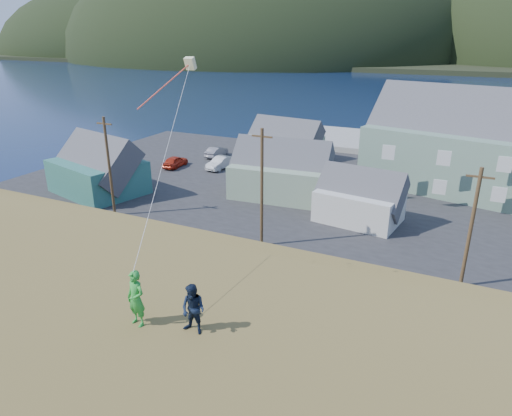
# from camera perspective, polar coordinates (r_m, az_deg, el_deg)

# --- Properties ---
(ground) EXTENTS (900.00, 900.00, 0.00)m
(ground) POSITION_cam_1_polar(r_m,az_deg,el_deg) (33.72, 4.08, -6.74)
(ground) COLOR #0A1638
(ground) RESTS_ON ground
(grass_strip) EXTENTS (110.00, 8.00, 0.10)m
(grass_strip) POSITION_cam_1_polar(r_m,az_deg,el_deg) (32.06, 2.75, -8.17)
(grass_strip) COLOR #4C3D19
(grass_strip) RESTS_ON ground
(waterfront_lot) EXTENTS (72.00, 36.00, 0.12)m
(waterfront_lot) POSITION_cam_1_polar(r_m,az_deg,el_deg) (48.70, 11.47, 1.91)
(waterfront_lot) COLOR #28282B
(waterfront_lot) RESTS_ON ground
(wharf) EXTENTS (26.00, 14.00, 0.90)m
(wharf) POSITION_cam_1_polar(r_m,az_deg,el_deg) (71.53, 11.53, 8.35)
(wharf) COLOR gray
(wharf) RESTS_ON ground
(far_shore) EXTENTS (900.00, 320.00, 2.00)m
(far_shore) POSITION_cam_1_polar(r_m,az_deg,el_deg) (358.34, 24.86, 16.90)
(far_shore) COLOR black
(far_shore) RESTS_ON ground
(shed_teal) EXTENTS (10.79, 8.78, 7.48)m
(shed_teal) POSITION_cam_1_polar(r_m,az_deg,el_deg) (49.70, -19.25, 4.82)
(shed_teal) COLOR #285F57
(shed_teal) RESTS_ON waterfront_lot
(shed_palegreen_near) EXTENTS (10.26, 6.94, 7.13)m
(shed_palegreen_near) POSITION_cam_1_polar(r_m,az_deg,el_deg) (46.04, 3.11, 4.62)
(shed_palegreen_near) COLOR gray
(shed_palegreen_near) RESTS_ON waterfront_lot
(shed_white) EXTENTS (7.94, 5.80, 5.86)m
(shed_white) POSITION_cam_1_polar(r_m,az_deg,el_deg) (40.74, 12.83, 1.27)
(shed_white) COLOR silver
(shed_white) RESTS_ON waterfront_lot
(shed_palegreen_far) EXTENTS (10.25, 6.72, 6.44)m
(shed_palegreen_far) POSITION_cam_1_polar(r_m,az_deg,el_deg) (60.91, 3.62, 8.50)
(shed_palegreen_far) COLOR gray
(shed_palegreen_far) RESTS_ON waterfront_lot
(utility_poles) EXTENTS (29.43, 0.24, 9.22)m
(utility_poles) POSITION_cam_1_polar(r_m,az_deg,el_deg) (34.45, -0.16, 2.12)
(utility_poles) COLOR #47331E
(utility_poles) RESTS_ON waterfront_lot
(parked_cars) EXTENTS (28.33, 12.76, 1.58)m
(parked_cars) POSITION_cam_1_polar(r_m,az_deg,el_deg) (54.54, 4.26, 5.23)
(parked_cars) COLOR silver
(parked_cars) RESTS_ON waterfront_lot
(kite_flyer_green) EXTENTS (0.74, 0.56, 1.84)m
(kite_flyer_green) POSITION_cam_1_polar(r_m,az_deg,el_deg) (14.65, -14.77, -10.89)
(kite_flyer_green) COLOR green
(kite_flyer_green) RESTS_ON hillside
(kite_flyer_navy) EXTENTS (0.81, 0.64, 1.61)m
(kite_flyer_navy) POSITION_cam_1_polar(r_m,az_deg,el_deg) (14.02, -7.85, -12.44)
(kite_flyer_navy) COLOR #121D32
(kite_flyer_navy) RESTS_ON hillside
(kite_rig) EXTENTS (2.43, 4.78, 11.16)m
(kite_rig) POSITION_cam_1_polar(r_m,az_deg,el_deg) (21.72, -8.80, 16.75)
(kite_rig) COLOR beige
(kite_rig) RESTS_ON ground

